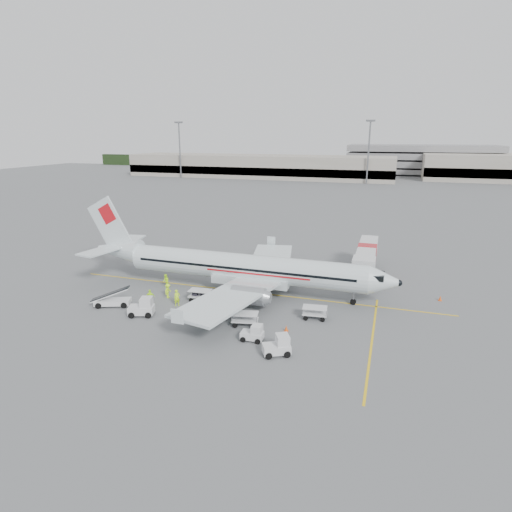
# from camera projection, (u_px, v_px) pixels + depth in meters

# --- Properties ---
(ground) EXTENTS (360.00, 360.00, 0.00)m
(ground) POSITION_uv_depth(u_px,v_px,m) (251.00, 292.00, 49.20)
(ground) COLOR #56595B
(stripe_lead) EXTENTS (44.00, 0.20, 0.01)m
(stripe_lead) POSITION_uv_depth(u_px,v_px,m) (251.00, 292.00, 49.20)
(stripe_lead) COLOR yellow
(stripe_lead) RESTS_ON ground
(stripe_cross) EXTENTS (0.20, 20.00, 0.01)m
(stripe_cross) POSITION_uv_depth(u_px,v_px,m) (372.00, 340.00, 37.76)
(stripe_cross) COLOR yellow
(stripe_cross) RESTS_ON ground
(terminal_west) EXTENTS (110.00, 22.00, 9.00)m
(terminal_west) POSITION_uv_depth(u_px,v_px,m) (259.00, 166.00, 178.70)
(terminal_west) COLOR gray
(terminal_west) RESTS_ON ground
(parking_garage) EXTENTS (62.00, 24.00, 14.00)m
(parking_garage) POSITION_uv_depth(u_px,v_px,m) (421.00, 159.00, 186.36)
(parking_garage) COLOR slate
(parking_garage) RESTS_ON ground
(treeline) EXTENTS (300.00, 3.00, 6.00)m
(treeline) POSITION_uv_depth(u_px,v_px,m) (364.00, 165.00, 208.54)
(treeline) COLOR black
(treeline) RESTS_ON ground
(mast_west) EXTENTS (3.20, 1.20, 22.00)m
(mast_west) POSITION_uv_depth(u_px,v_px,m) (180.00, 150.00, 174.75)
(mast_west) COLOR slate
(mast_west) RESTS_ON ground
(mast_center) EXTENTS (3.20, 1.20, 22.00)m
(mast_center) POSITION_uv_depth(u_px,v_px,m) (368.00, 153.00, 152.70)
(mast_center) COLOR slate
(mast_center) RESTS_ON ground
(aircraft) EXTENTS (36.78, 29.01, 10.04)m
(aircraft) POSITION_uv_depth(u_px,v_px,m) (244.00, 250.00, 48.01)
(aircraft) COLOR silver
(aircraft) RESTS_ON ground
(jet_bridge) EXTENTS (2.97, 15.48, 4.06)m
(jet_bridge) POSITION_uv_depth(u_px,v_px,m) (366.00, 260.00, 54.42)
(jet_bridge) COLOR silver
(jet_bridge) RESTS_ON ground
(belt_loader) EXTENTS (5.18, 3.41, 2.63)m
(belt_loader) POSITION_uv_depth(u_px,v_px,m) (112.00, 294.00, 44.98)
(belt_loader) COLOR silver
(belt_loader) RESTS_ON ground
(tug_fore) EXTENTS (2.59, 2.19, 1.74)m
(tug_fore) POSITION_uv_depth(u_px,v_px,m) (276.00, 345.00, 35.06)
(tug_fore) COLOR silver
(tug_fore) RESTS_ON ground
(tug_mid) EXTENTS (2.00, 1.20, 1.51)m
(tug_mid) POSITION_uv_depth(u_px,v_px,m) (252.00, 332.00, 37.54)
(tug_mid) COLOR silver
(tug_mid) RESTS_ON ground
(tug_aft) EXTENTS (2.76, 2.09, 1.89)m
(tug_aft) POSITION_uv_depth(u_px,v_px,m) (141.00, 307.00, 42.67)
(tug_aft) COLOR silver
(tug_aft) RESTS_ON ground
(cart_loaded_a) EXTENTS (2.69, 2.22, 1.22)m
(cart_loaded_a) POSITION_uv_depth(u_px,v_px,m) (217.00, 301.00, 44.98)
(cart_loaded_a) COLOR silver
(cart_loaded_a) RESTS_ON ground
(cart_loaded_b) EXTENTS (2.48, 1.55, 1.25)m
(cart_loaded_b) POSITION_uv_depth(u_px,v_px,m) (200.00, 295.00, 46.53)
(cart_loaded_b) COLOR silver
(cart_loaded_b) RESTS_ON ground
(cart_empty_a) EXTENTS (2.71, 1.91, 1.29)m
(cart_empty_a) POSITION_uv_depth(u_px,v_px,m) (245.00, 319.00, 40.49)
(cart_empty_a) COLOR silver
(cart_empty_a) RESTS_ON ground
(cart_empty_b) EXTENTS (2.51, 1.64, 1.24)m
(cart_empty_b) POSITION_uv_depth(u_px,v_px,m) (315.00, 313.00, 42.02)
(cart_empty_b) COLOR silver
(cart_empty_b) RESTS_ON ground
(cone_nose) EXTENTS (0.36, 0.36, 0.59)m
(cone_nose) POSITION_uv_depth(u_px,v_px,m) (440.00, 298.00, 46.64)
(cone_nose) COLOR #E44E11
(cone_nose) RESTS_ON ground
(cone_port) EXTENTS (0.42, 0.42, 0.68)m
(cone_port) POSITION_uv_depth(u_px,v_px,m) (288.00, 255.00, 62.91)
(cone_port) COLOR #E44E11
(cone_port) RESTS_ON ground
(cone_stbd) EXTENTS (0.37, 0.37, 0.60)m
(cone_stbd) POSITION_uv_depth(u_px,v_px,m) (286.00, 328.00, 39.42)
(cone_stbd) COLOR #E44E11
(cone_stbd) RESTS_ON ground
(crew_a) EXTENTS (0.75, 0.77, 1.78)m
(crew_a) POSITION_uv_depth(u_px,v_px,m) (177.00, 298.00, 45.13)
(crew_a) COLOR #B7EE19
(crew_a) RESTS_ON ground
(crew_b) EXTENTS (0.99, 0.99, 1.62)m
(crew_b) POSITION_uv_depth(u_px,v_px,m) (166.00, 281.00, 50.57)
(crew_b) COLOR #B7EE19
(crew_b) RESTS_ON ground
(crew_c) EXTENTS (0.63, 1.07, 1.64)m
(crew_c) POSITION_uv_depth(u_px,v_px,m) (168.00, 291.00, 47.33)
(crew_c) COLOR #B7EE19
(crew_c) RESTS_ON ground
(crew_d) EXTENTS (1.05, 0.80, 1.66)m
(crew_d) POSITION_uv_depth(u_px,v_px,m) (150.00, 297.00, 45.50)
(crew_d) COLOR #B7EE19
(crew_d) RESTS_ON ground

